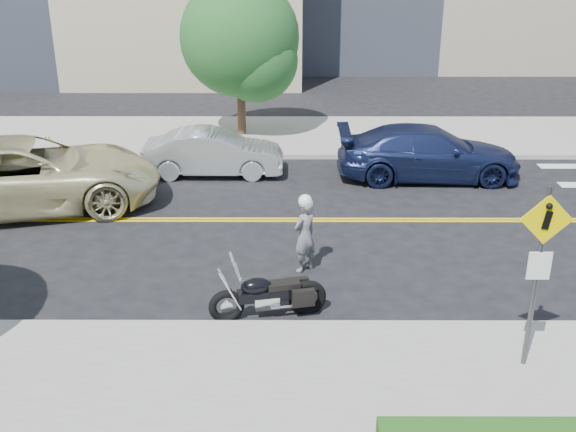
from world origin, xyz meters
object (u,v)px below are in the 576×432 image
at_px(motorcycle, 269,285).
at_px(parked_car_blue, 428,153).
at_px(parked_car_silver, 214,153).
at_px(pedestrian_sign, 539,262).
at_px(suv, 27,175).
at_px(motorcyclist, 305,233).

distance_m(motorcycle, parked_car_blue, 8.96).
height_order(motorcycle, parked_car_silver, parked_car_silver).
bearing_deg(pedestrian_sign, parked_car_silver, 121.29).
height_order(pedestrian_sign, parked_car_blue, pedestrian_sign).
distance_m(suv, parked_car_silver, 5.22).
relative_size(pedestrian_sign, suv, 0.45).
bearing_deg(suv, motorcycle, -145.63).
distance_m(pedestrian_sign, suv, 12.63).
height_order(motorcyclist, suv, suv).
height_order(suv, parked_car_blue, suv).
bearing_deg(parked_car_silver, motorcycle, -167.07).
relative_size(suv, parked_car_blue, 1.27).
distance_m(motorcycle, parked_car_silver, 8.32).
relative_size(motorcycle, parked_car_silver, 0.52).
bearing_deg(motorcyclist, pedestrian_sign, 89.29).
relative_size(motorcyclist, parked_car_silver, 0.42).
distance_m(pedestrian_sign, parked_car_blue, 9.62).
height_order(motorcyclist, motorcycle, motorcyclist).
relative_size(suv, parked_car_silver, 1.63).
height_order(pedestrian_sign, motorcyclist, pedestrian_sign).
distance_m(motorcyclist, suv, 7.80).
height_order(parked_car_silver, parked_car_blue, parked_car_blue).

